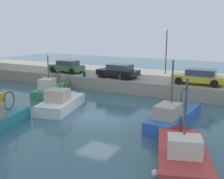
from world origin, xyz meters
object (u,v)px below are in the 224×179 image
object	(u,v)px
fishing_boat_green	(52,92)
quay_streetlamp	(166,43)
fishing_boat_white	(63,106)
parked_car_yellow	(199,77)
parked_car_green	(67,66)
fishing_boat_red	(181,157)
mooring_bollard_mid	(120,77)
fishing_boat_teal	(0,125)
mooring_bollard_north	(84,74)
fishing_boat_blue	(176,121)
parked_car_black	(118,71)

from	to	relation	value
fishing_boat_green	quay_streetlamp	size ratio (longest dim) A/B	1.28
fishing_boat_white	parked_car_yellow	distance (m)	11.74
fishing_boat_white	parked_car_green	distance (m)	10.33
fishing_boat_green	fishing_boat_red	world-z (taller)	fishing_boat_red
parked_car_green	mooring_bollard_mid	xyz separation A→B (m)	(-1.45, -7.26, -0.42)
fishing_boat_green	parked_car_green	size ratio (longest dim) A/B	1.57
mooring_bollard_mid	quay_streetlamp	world-z (taller)	quay_streetlamp
fishing_boat_teal	mooring_bollard_north	size ratio (longest dim) A/B	10.80
fishing_boat_green	mooring_bollard_north	bearing A→B (deg)	-25.82
parked_car_yellow	mooring_bollard_mid	bearing A→B (deg)	100.57
parked_car_yellow	parked_car_green	size ratio (longest dim) A/B	1.10
parked_car_yellow	mooring_bollard_north	distance (m)	11.01
fishing_boat_blue	parked_car_black	world-z (taller)	fishing_boat_blue
parked_car_yellow	mooring_bollard_mid	distance (m)	7.06
parked_car_yellow	quay_streetlamp	xyz separation A→B (m)	(4.36, 4.33, 2.57)
parked_car_green	fishing_boat_blue	bearing A→B (deg)	-117.81
fishing_boat_white	parked_car_green	size ratio (longest dim) A/B	1.51
fishing_boat_red	parked_car_black	distance (m)	15.48
fishing_boat_white	quay_streetlamp	size ratio (longest dim) A/B	1.22
mooring_bollard_north	mooring_bollard_mid	bearing A→B (deg)	-90.00
fishing_boat_white	mooring_bollard_north	bearing A→B (deg)	21.13
mooring_bollard_mid	mooring_bollard_north	distance (m)	4.00
mooring_bollard_north	fishing_boat_green	bearing A→B (deg)	154.18
parked_car_yellow	parked_car_green	world-z (taller)	parked_car_green
fishing_boat_blue	parked_car_yellow	size ratio (longest dim) A/B	1.58
fishing_boat_white	fishing_boat_blue	size ratio (longest dim) A/B	0.87
fishing_boat_red	parked_car_yellow	world-z (taller)	fishing_boat_red
parked_car_black	quay_streetlamp	distance (m)	6.18
fishing_boat_blue	mooring_bollard_mid	world-z (taller)	fishing_boat_blue
mooring_bollard_mid	fishing_boat_teal	bearing A→B (deg)	170.31
fishing_boat_teal	parked_car_black	xyz separation A→B (m)	(13.19, -1.34, 1.74)
fishing_boat_white	fishing_boat_red	xyz separation A→B (m)	(-4.19, -10.06, -0.05)
fishing_boat_teal	quay_streetlamp	size ratio (longest dim) A/B	1.23
parked_car_black	mooring_bollard_mid	world-z (taller)	parked_car_black
fishing_boat_teal	mooring_bollard_mid	distance (m)	12.32
fishing_boat_green	parked_car_black	size ratio (longest dim) A/B	1.49
quay_streetlamp	mooring_bollard_north	bearing A→B (deg)	130.59
fishing_boat_white	mooring_bollard_north	xyz separation A→B (m)	(6.85, 2.65, 1.33)
parked_car_yellow	parked_car_green	distance (m)	14.19
mooring_bollard_mid	parked_car_yellow	bearing A→B (deg)	-79.43
parked_car_black	fishing_boat_red	bearing A→B (deg)	-142.21
fishing_boat_blue	mooring_bollard_north	distance (m)	12.72
fishing_boat_blue	parked_car_green	world-z (taller)	fishing_boat_blue
parked_car_black	mooring_bollard_north	world-z (taller)	parked_car_black
parked_car_black	parked_car_yellow	distance (m)	7.66
fishing_boat_green	fishing_boat_blue	distance (m)	12.94
fishing_boat_red	fishing_boat_teal	bearing A→B (deg)	95.49
mooring_bollard_north	quay_streetlamp	distance (m)	9.18
fishing_boat_white	fishing_boat_red	size ratio (longest dim) A/B	0.97
fishing_boat_green	parked_car_black	xyz separation A→B (m)	(4.27, -4.80, 1.75)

